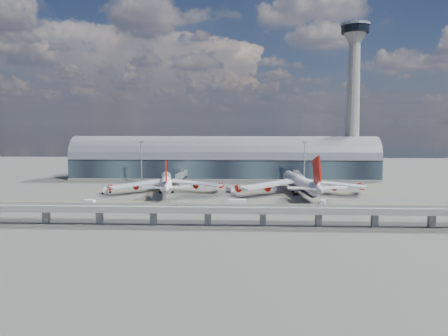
{
  "coord_description": "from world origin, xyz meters",
  "views": [
    {
      "loc": [
        12.74,
        -210.6,
        37.21
      ],
      "look_at": [
        3.07,
        10.0,
        14.0
      ],
      "focal_mm": 35.0,
      "sensor_mm": 36.0,
      "label": 1
    }
  ],
  "objects_px": {
    "floodlight_mast_left": "(141,161)",
    "cargo_train_2": "(366,212)",
    "service_truck_5": "(230,190)",
    "cargo_train_1": "(234,209)",
    "floodlight_mast_right": "(304,161)",
    "service_truck_2": "(238,202)",
    "service_truck_4": "(295,189)",
    "airliner_right": "(301,183)",
    "cargo_train_0": "(175,205)",
    "service_truck_0": "(107,191)",
    "control_tower": "(353,100)",
    "airliner_left": "(166,182)",
    "service_truck_3": "(323,203)",
    "service_truck_1": "(89,203)"
  },
  "relations": [
    {
      "from": "floodlight_mast_left",
      "to": "service_truck_5",
      "type": "xyz_separation_m",
      "value": [
        55.96,
        -35.31,
        -12.26
      ]
    },
    {
      "from": "airliner_right",
      "to": "cargo_train_2",
      "type": "bearing_deg",
      "value": -73.83
    },
    {
      "from": "cargo_train_1",
      "to": "floodlight_mast_left",
      "type": "bearing_deg",
      "value": 38.98
    },
    {
      "from": "service_truck_1",
      "to": "service_truck_4",
      "type": "distance_m",
      "value": 105.66
    },
    {
      "from": "floodlight_mast_left",
      "to": "service_truck_4",
      "type": "distance_m",
      "value": 97.31
    },
    {
      "from": "airliner_left",
      "to": "cargo_train_2",
      "type": "xyz_separation_m",
      "value": [
        90.82,
        -49.23,
        -4.84
      ]
    },
    {
      "from": "service_truck_2",
      "to": "cargo_train_1",
      "type": "height_order",
      "value": "service_truck_2"
    },
    {
      "from": "floodlight_mast_right",
      "to": "service_truck_4",
      "type": "distance_m",
      "value": 36.57
    },
    {
      "from": "airliner_right",
      "to": "service_truck_1",
      "type": "bearing_deg",
      "value": -167.79
    },
    {
      "from": "floodlight_mast_left",
      "to": "cargo_train_0",
      "type": "xyz_separation_m",
      "value": [
        32.94,
        -77.28,
        -12.64
      ]
    },
    {
      "from": "control_tower",
      "to": "cargo_train_0",
      "type": "height_order",
      "value": "control_tower"
    },
    {
      "from": "service_truck_3",
      "to": "cargo_train_1",
      "type": "bearing_deg",
      "value": -144.7
    },
    {
      "from": "airliner_left",
      "to": "service_truck_3",
      "type": "bearing_deg",
      "value": -33.9
    },
    {
      "from": "control_tower",
      "to": "cargo_train_2",
      "type": "bearing_deg",
      "value": -100.76
    },
    {
      "from": "cargo_train_1",
      "to": "service_truck_5",
      "type": "bearing_deg",
      "value": 7.96
    },
    {
      "from": "airliner_right",
      "to": "cargo_train_0",
      "type": "distance_m",
      "value": 69.74
    },
    {
      "from": "service_truck_5",
      "to": "cargo_train_2",
      "type": "height_order",
      "value": "service_truck_5"
    },
    {
      "from": "airliner_left",
      "to": "service_truck_4",
      "type": "height_order",
      "value": "airliner_left"
    },
    {
      "from": "floodlight_mast_right",
      "to": "service_truck_2",
      "type": "height_order",
      "value": "floodlight_mast_right"
    },
    {
      "from": "airliner_left",
      "to": "service_truck_3",
      "type": "relative_size",
      "value": 10.2
    },
    {
      "from": "floodlight_mast_left",
      "to": "service_truck_3",
      "type": "relative_size",
      "value": 4.08
    },
    {
      "from": "cargo_train_0",
      "to": "service_truck_1",
      "type": "bearing_deg",
      "value": 114.14
    },
    {
      "from": "service_truck_2",
      "to": "service_truck_0",
      "type": "bearing_deg",
      "value": 68.09
    },
    {
      "from": "airliner_left",
      "to": "service_truck_2",
      "type": "relative_size",
      "value": 7.93
    },
    {
      "from": "airliner_left",
      "to": "service_truck_0",
      "type": "relative_size",
      "value": 8.54
    },
    {
      "from": "airliner_right",
      "to": "service_truck_0",
      "type": "distance_m",
      "value": 101.49
    },
    {
      "from": "service_truck_2",
      "to": "cargo_train_1",
      "type": "distance_m",
      "value": 12.9
    },
    {
      "from": "control_tower",
      "to": "service_truck_2",
      "type": "height_order",
      "value": "control_tower"
    },
    {
      "from": "floodlight_mast_left",
      "to": "cargo_train_2",
      "type": "distance_m",
      "value": 143.72
    },
    {
      "from": "service_truck_1",
      "to": "service_truck_4",
      "type": "xyz_separation_m",
      "value": [
        96.22,
        43.64,
        0.18
      ]
    },
    {
      "from": "service_truck_4",
      "to": "service_truck_0",
      "type": "bearing_deg",
      "value": 167.36
    },
    {
      "from": "service_truck_5",
      "to": "cargo_train_1",
      "type": "distance_m",
      "value": 50.73
    },
    {
      "from": "cargo_train_0",
      "to": "cargo_train_1",
      "type": "relative_size",
      "value": 0.78
    },
    {
      "from": "floodlight_mast_right",
      "to": "airliner_right",
      "type": "distance_m",
      "value": 43.03
    },
    {
      "from": "service_truck_1",
      "to": "service_truck_4",
      "type": "height_order",
      "value": "service_truck_4"
    },
    {
      "from": "cargo_train_0",
      "to": "cargo_train_1",
      "type": "distance_m",
      "value": 27.49
    },
    {
      "from": "floodlight_mast_left",
      "to": "airliner_right",
      "type": "bearing_deg",
      "value": -24.21
    },
    {
      "from": "control_tower",
      "to": "cargo_train_1",
      "type": "bearing_deg",
      "value": -123.69
    },
    {
      "from": "control_tower",
      "to": "service_truck_5",
      "type": "xyz_separation_m",
      "value": [
        -79.04,
        -63.31,
        -50.26
      ]
    },
    {
      "from": "service_truck_0",
      "to": "cargo_train_1",
      "type": "xyz_separation_m",
      "value": [
        67.7,
        -43.35,
        -0.56
      ]
    },
    {
      "from": "control_tower",
      "to": "cargo_train_0",
      "type": "bearing_deg",
      "value": -134.11
    },
    {
      "from": "floodlight_mast_right",
      "to": "cargo_train_1",
      "type": "distance_m",
      "value": 96.04
    },
    {
      "from": "service_truck_3",
      "to": "service_truck_4",
      "type": "bearing_deg",
      "value": 117.07
    },
    {
      "from": "service_truck_5",
      "to": "cargo_train_0",
      "type": "relative_size",
      "value": 0.52
    },
    {
      "from": "service_truck_2",
      "to": "service_truck_3",
      "type": "relative_size",
      "value": 1.29
    },
    {
      "from": "floodlight_mast_left",
      "to": "airliner_left",
      "type": "height_order",
      "value": "floodlight_mast_left"
    },
    {
      "from": "service_truck_2",
      "to": "cargo_train_1",
      "type": "bearing_deg",
      "value": 175.72
    },
    {
      "from": "airliner_right",
      "to": "cargo_train_0",
      "type": "relative_size",
      "value": 6.42
    },
    {
      "from": "service_truck_0",
      "to": "cargo_train_2",
      "type": "relative_size",
      "value": 1.11
    },
    {
      "from": "floodlight_mast_right",
      "to": "airliner_right",
      "type": "height_order",
      "value": "floodlight_mast_right"
    }
  ]
}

